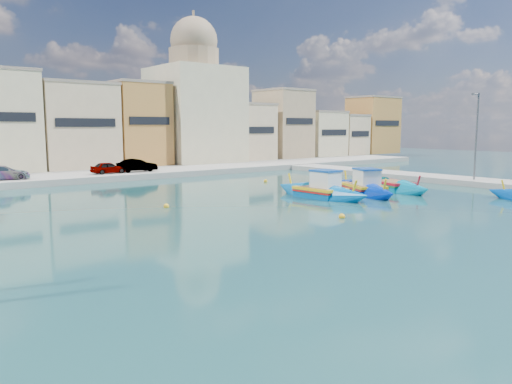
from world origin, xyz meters
name	(u,v)px	position (x,y,z in m)	size (l,w,h in m)	color
ground	(418,217)	(0.00, 0.00, 0.00)	(160.00, 160.00, 0.00)	#164241
north_quay	(155,172)	(0.00, 32.00, 0.30)	(80.00, 8.00, 0.60)	gray
north_townhouses	(175,128)	(6.68, 39.36, 5.00)	(83.20, 7.87, 10.19)	#CBB38C
church_block	(195,101)	(10.00, 40.00, 8.41)	(10.00, 10.00, 19.10)	beige
quay_street_lamp	(476,136)	(17.44, 6.00, 4.34)	(1.18, 0.16, 8.00)	#595B60
parked_cars	(78,169)	(-8.69, 30.50, 1.22)	(16.56, 2.42, 1.31)	#4C1919
luzzu_turquoise_cabin	(364,189)	(5.43, 8.39, 0.37)	(6.03, 9.55, 3.08)	#0026A1
luzzu_blue_cabin	(321,192)	(1.39, 9.04, 0.38)	(2.37, 8.87, 3.12)	#005DA9
luzzu_cyan_mid	(393,187)	(8.97, 8.31, 0.28)	(4.79, 9.14, 2.64)	#00799E
mooring_buoys	(355,201)	(1.68, 6.04, 0.08)	(23.76, 24.69, 0.36)	yellow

